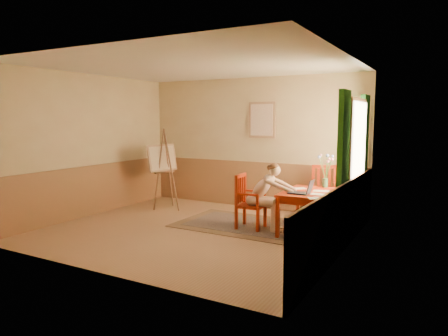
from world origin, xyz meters
The scene contains 14 objects.
room centered at (0.00, 0.00, 1.40)m, with size 5.04×4.54×2.84m.
wainscot centered at (0.00, 0.80, 0.50)m, with size 5.00×4.50×1.00m.
window centered at (2.42, 1.10, 1.35)m, with size 0.12×2.01×2.20m.
wall_portrait centered at (0.25, 2.20, 1.90)m, with size 0.60×0.05×0.76m.
rug centered at (0.57, 0.74, 0.01)m, with size 2.41×1.62×0.02m.
table centered at (1.71, 0.79, 0.63)m, with size 0.76×1.22×0.72m.
chair_left centered at (0.73, 0.56, 0.48)m, with size 0.47×0.46×0.96m.
chair_back centered at (1.72, 1.81, 0.52)m, with size 0.57×0.59×1.04m.
figure centered at (1.05, 0.58, 0.65)m, with size 0.89×0.40×1.18m.
laptop centered at (1.73, 0.50, 0.77)m, with size 0.39×0.24×0.24m.
papers centered at (1.86, 0.67, 0.72)m, with size 0.86×1.01×0.00m.
vase centered at (1.88, 1.34, 0.99)m, with size 0.27×0.29×0.60m.
wastebasket centered at (1.69, 0.50, 0.15)m, with size 0.27×0.27×0.29m, color #A12D0E.
easel centered at (-1.60, 1.20, 1.02)m, with size 0.63×0.77×1.73m.
Camera 1 is at (3.82, -5.88, 1.93)m, focal length 33.19 mm.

